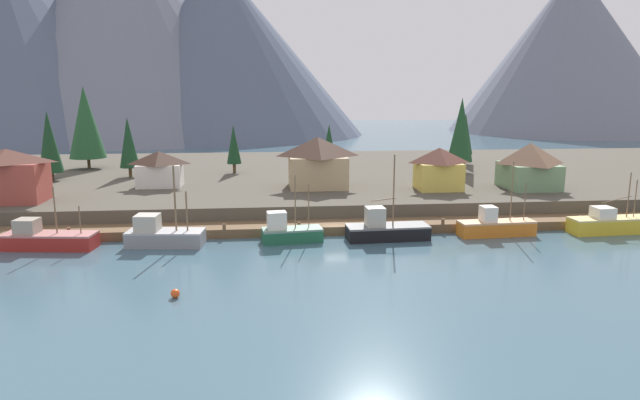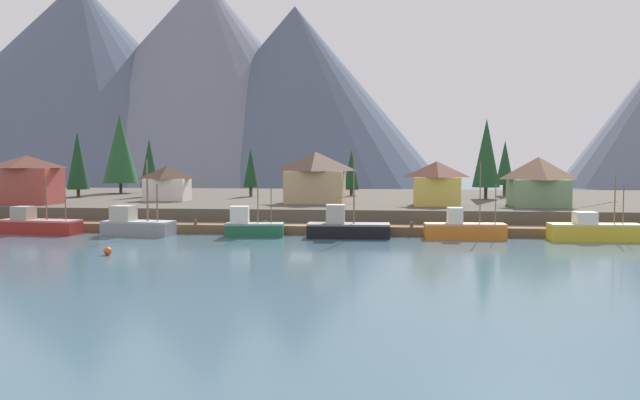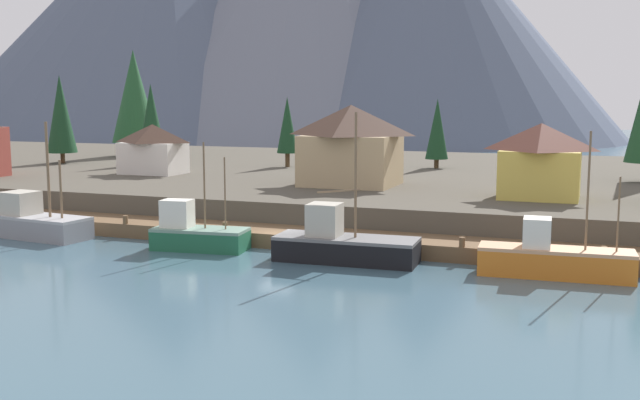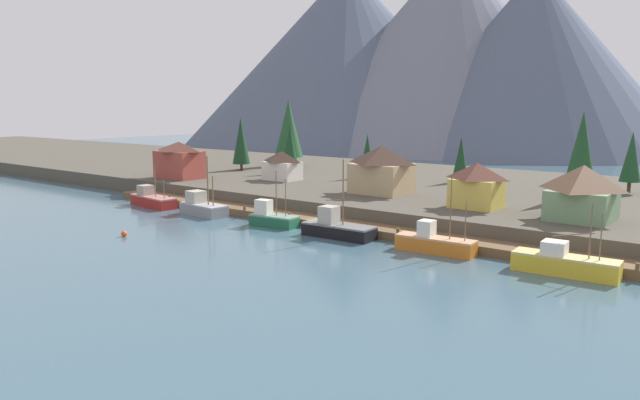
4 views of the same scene
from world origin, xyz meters
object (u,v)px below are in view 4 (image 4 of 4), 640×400
fishing_boat_red (152,200)px  fishing_boat_grey (202,207)px  conifer_near_left (631,157)px  house_yellow (477,185)px  fishing_boat_black (337,228)px  fishing_boat_yellow (564,263)px  conifer_near_right (461,157)px  fishing_boat_orange (434,243)px  house_green (582,192)px  conifer_back_left (367,152)px  conifer_centre (581,149)px  house_white (282,165)px  house_red (179,160)px  fishing_boat_green (272,218)px  conifer_mid_left (290,145)px  house_tan (382,169)px  conifer_back_right (241,141)px  channel_buoy (124,234)px  conifer_mid_right (289,129)px

fishing_boat_red → fishing_boat_grey: (11.34, -0.02, 0.11)m
conifer_near_left → house_yellow: bearing=-116.7°
fishing_boat_red → fishing_boat_black: fishing_boat_black is taller
fishing_boat_yellow → conifer_near_right: bearing=123.6°
fishing_boat_orange → house_green: (10.51, 14.44, 4.61)m
conifer_back_left → conifer_centre: 36.18m
house_yellow → house_white: 37.84m
house_red → fishing_boat_orange: bearing=-11.8°
fishing_boat_red → fishing_boat_green: size_ratio=1.32×
fishing_boat_green → house_white: size_ratio=1.15×
conifer_mid_left → house_tan: bearing=-23.1°
conifer_near_right → conifer_mid_left: bearing=-168.0°
fishing_boat_green → conifer_back_right: 44.03m
conifer_back_left → conifer_centre: bearing=-4.3°
fishing_boat_red → channel_buoy: fishing_boat_red is taller
conifer_near_left → conifer_mid_right: (-64.96, 0.31, 2.43)m
house_green → channel_buoy: bearing=-144.9°
conifer_near_right → channel_buoy: bearing=-109.0°
house_white → conifer_centre: (45.53, 9.01, 4.28)m
fishing_boat_yellow → conifer_near_left: (-2.49, 39.60, 6.76)m
fishing_boat_yellow → house_tan: size_ratio=1.14×
fishing_boat_green → house_red: (-32.62, 11.85, 4.69)m
house_green → fishing_boat_green: bearing=-155.9°
conifer_mid_left → fishing_boat_red: bearing=-92.7°
conifer_mid_left → channel_buoy: conifer_mid_left is taller
house_tan → conifer_near_right: (3.66, 18.38, 0.68)m
fishing_boat_grey → fishing_boat_black: (23.18, 0.17, -0.06)m
conifer_mid_right → conifer_centre: 61.51m
house_tan → fishing_boat_red: bearing=-147.6°
fishing_boat_yellow → fishing_boat_black: bearing=177.4°
conifer_back_left → house_yellow: bearing=-32.3°
fishing_boat_grey → house_tan: 26.01m
fishing_boat_black → conifer_mid_left: conifer_mid_left is taller
fishing_boat_black → conifer_near_right: bearing=90.4°
fishing_boat_red → house_green: house_green is taller
fishing_boat_green → conifer_near_right: conifer_near_right is taller
fishing_boat_black → conifer_back_right: conifer_back_right is taller
fishing_boat_red → conifer_mid_left: 30.98m
fishing_boat_orange → conifer_back_left: 44.33m
conifer_back_left → house_tan: bearing=-50.1°
fishing_boat_black → conifer_back_right: (-43.72, 27.75, 7.12)m
house_green → conifer_back_left: bearing=156.1°
conifer_back_left → conifer_centre: conifer_centre is taller
fishing_boat_green → fishing_boat_orange: (22.48, 0.30, -0.02)m
fishing_boat_green → fishing_boat_black: bearing=-7.0°
conifer_near_left → conifer_mid_right: conifer_mid_right is taller
fishing_boat_green → conifer_mid_left: size_ratio=0.78×
fishing_boat_red → house_white: (7.48, 21.10, 4.00)m
fishing_boat_green → conifer_back_right: size_ratio=0.70×
fishing_boat_black → channel_buoy: size_ratio=12.96×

